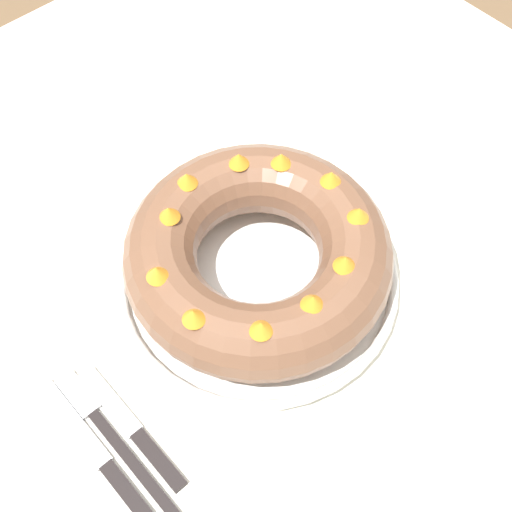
% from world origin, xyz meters
% --- Properties ---
extents(ground_plane, '(8.00, 8.00, 0.00)m').
position_xyz_m(ground_plane, '(0.00, 0.00, 0.00)').
color(ground_plane, brown).
extents(dining_table, '(1.26, 1.25, 0.74)m').
position_xyz_m(dining_table, '(0.00, 0.00, 0.66)').
color(dining_table, silver).
rests_on(dining_table, ground_plane).
extents(serving_dish, '(0.34, 0.34, 0.03)m').
position_xyz_m(serving_dish, '(-0.00, -0.01, 0.75)').
color(serving_dish, white).
rests_on(serving_dish, dining_table).
extents(bundt_cake, '(0.31, 0.31, 0.10)m').
position_xyz_m(bundt_cake, '(-0.00, -0.01, 0.81)').
color(bundt_cake, brown).
rests_on(bundt_cake, serving_dish).
extents(fork, '(0.02, 0.21, 0.01)m').
position_xyz_m(fork, '(-0.25, -0.05, 0.74)').
color(fork, black).
rests_on(fork, dining_table).
extents(serving_knife, '(0.02, 0.22, 0.01)m').
position_xyz_m(serving_knife, '(-0.27, -0.08, 0.74)').
color(serving_knife, black).
rests_on(serving_knife, dining_table).
extents(cake_knife, '(0.02, 0.18, 0.01)m').
position_xyz_m(cake_knife, '(-0.23, -0.07, 0.74)').
color(cake_knife, black).
rests_on(cake_knife, dining_table).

